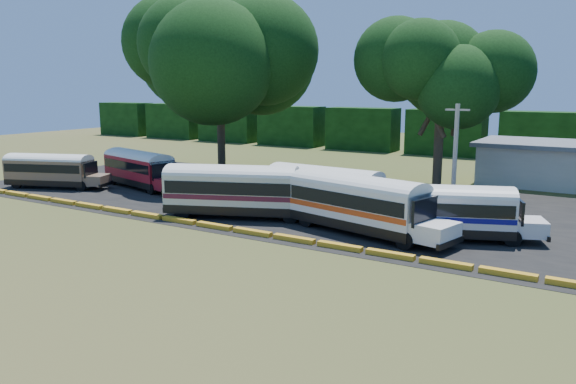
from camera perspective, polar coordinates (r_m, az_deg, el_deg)
The scene contains 13 objects.
ground at distance 34.97m, azimuth -6.59°, elevation -4.35°, with size 160.00×160.00×0.00m, color #37521B.
asphalt_strip at distance 44.32m, azimuth 4.00°, elevation -1.08°, with size 64.00×24.00×0.02m, color black.
curb at distance 35.70m, azimuth -5.61°, elevation -3.77°, with size 53.70×0.45×0.30m.
treeline_backdrop at distance 77.67m, azimuth 15.74°, elevation 5.85°, with size 130.00×4.00×6.00m.
bus_beige at distance 54.66m, azimuth -22.90°, elevation 2.22°, with size 9.61×5.43×3.09m.
bus_red at distance 52.25m, azimuth -14.83°, elevation 2.51°, with size 10.46×5.03×3.34m.
bus_cream_west at distance 39.15m, azimuth -5.38°, elevation 0.42°, with size 11.42×6.70×3.68m.
bus_cream_east at distance 40.07m, azimuth 3.94°, elevation 0.46°, with size 10.56×3.35×3.42m.
bus_white_red at distance 34.97m, azimuth 7.33°, elevation -0.89°, with size 11.44×5.21×3.65m.
bus_white_blue at distance 34.72m, azimuth 15.75°, elevation -1.65°, with size 10.19×5.91×3.28m.
tree_west at distance 57.89m, azimuth -7.00°, elevation 14.15°, with size 15.95×15.95×18.47m.
tree_center at distance 50.89m, azimuth 15.40°, elevation 12.03°, with size 10.76×10.76×14.54m.
utility_pole at distance 39.18m, azimuth 16.57°, elevation 2.96°, with size 1.60×0.30×7.91m.
Camera 1 is at (20.86, -26.57, 9.05)m, focal length 35.00 mm.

